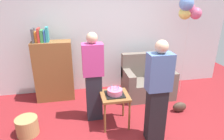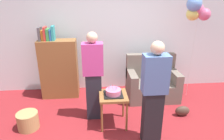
{
  "view_description": "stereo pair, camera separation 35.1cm",
  "coord_description": "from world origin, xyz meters",
  "px_view_note": "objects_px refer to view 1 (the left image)",
  "views": [
    {
      "loc": [
        -0.75,
        -2.51,
        2.21
      ],
      "look_at": [
        -0.13,
        0.71,
        0.95
      ],
      "focal_mm": 31.89,
      "sensor_mm": 36.0,
      "label": 1
    },
    {
      "loc": [
        -0.41,
        -2.56,
        2.21
      ],
      "look_at": [
        -0.13,
        0.71,
        0.95
      ],
      "focal_mm": 31.89,
      "sensor_mm": 36.0,
      "label": 2
    }
  ],
  "objects_px": {
    "birthday_cake": "(115,92)",
    "balloon_bunch": "(188,9)",
    "person_holding_cake": "(158,93)",
    "side_table": "(115,99)",
    "person_blowing_candles": "(93,77)",
    "bookshelf": "(54,70)",
    "handbag": "(179,107)",
    "couch": "(147,81)",
    "wicker_basket": "(27,126)"
  },
  "relations": [
    {
      "from": "handbag",
      "to": "balloon_bunch",
      "type": "bearing_deg",
      "value": 63.79
    },
    {
      "from": "person_holding_cake",
      "to": "handbag",
      "type": "distance_m",
      "value": 1.27
    },
    {
      "from": "handbag",
      "to": "bookshelf",
      "type": "bearing_deg",
      "value": 157.0
    },
    {
      "from": "side_table",
      "to": "handbag",
      "type": "relative_size",
      "value": 2.1
    },
    {
      "from": "person_blowing_candles",
      "to": "handbag",
      "type": "distance_m",
      "value": 1.84
    },
    {
      "from": "couch",
      "to": "person_holding_cake",
      "type": "xyz_separation_m",
      "value": [
        -0.41,
        -1.45,
        0.49
      ]
    },
    {
      "from": "birthday_cake",
      "to": "person_holding_cake",
      "type": "height_order",
      "value": "person_holding_cake"
    },
    {
      "from": "handbag",
      "to": "wicker_basket",
      "type": "bearing_deg",
      "value": -177.08
    },
    {
      "from": "person_blowing_candles",
      "to": "person_holding_cake",
      "type": "height_order",
      "value": "same"
    },
    {
      "from": "side_table",
      "to": "balloon_bunch",
      "type": "bearing_deg",
      "value": 27.94
    },
    {
      "from": "person_blowing_candles",
      "to": "bookshelf",
      "type": "bearing_deg",
      "value": 107.55
    },
    {
      "from": "bookshelf",
      "to": "balloon_bunch",
      "type": "xyz_separation_m",
      "value": [
        2.83,
        -0.27,
        1.23
      ]
    },
    {
      "from": "birthday_cake",
      "to": "wicker_basket",
      "type": "bearing_deg",
      "value": 179.98
    },
    {
      "from": "wicker_basket",
      "to": "bookshelf",
      "type": "bearing_deg",
      "value": 71.9
    },
    {
      "from": "side_table",
      "to": "birthday_cake",
      "type": "xyz_separation_m",
      "value": [
        -0.0,
        -0.0,
        0.14
      ]
    },
    {
      "from": "handbag",
      "to": "couch",
      "type": "bearing_deg",
      "value": 116.43
    },
    {
      "from": "side_table",
      "to": "handbag",
      "type": "xyz_separation_m",
      "value": [
        1.35,
        0.15,
        -0.4
      ]
    },
    {
      "from": "couch",
      "to": "person_holding_cake",
      "type": "distance_m",
      "value": 1.58
    },
    {
      "from": "bookshelf",
      "to": "person_blowing_candles",
      "type": "height_order",
      "value": "person_blowing_candles"
    },
    {
      "from": "side_table",
      "to": "person_blowing_candles",
      "type": "xyz_separation_m",
      "value": [
        -0.33,
        0.26,
        0.33
      ]
    },
    {
      "from": "birthday_cake",
      "to": "bookshelf",
      "type": "bearing_deg",
      "value": 132.84
    },
    {
      "from": "person_blowing_candles",
      "to": "birthday_cake",
      "type": "bearing_deg",
      "value": -59.78
    },
    {
      "from": "bookshelf",
      "to": "couch",
      "type": "bearing_deg",
      "value": -6.73
    },
    {
      "from": "couch",
      "to": "handbag",
      "type": "distance_m",
      "value": 0.92
    },
    {
      "from": "side_table",
      "to": "wicker_basket",
      "type": "bearing_deg",
      "value": 179.98
    },
    {
      "from": "bookshelf",
      "to": "birthday_cake",
      "type": "bearing_deg",
      "value": -47.16
    },
    {
      "from": "couch",
      "to": "balloon_bunch",
      "type": "height_order",
      "value": "balloon_bunch"
    },
    {
      "from": "wicker_basket",
      "to": "balloon_bunch",
      "type": "distance_m",
      "value": 3.79
    },
    {
      "from": "bookshelf",
      "to": "wicker_basket",
      "type": "distance_m",
      "value": 1.36
    },
    {
      "from": "couch",
      "to": "person_blowing_candles",
      "type": "distance_m",
      "value": 1.54
    },
    {
      "from": "handbag",
      "to": "balloon_bunch",
      "type": "distance_m",
      "value": 2.01
    },
    {
      "from": "balloon_bunch",
      "to": "person_blowing_candles",
      "type": "bearing_deg",
      "value": -162.26
    },
    {
      "from": "bookshelf",
      "to": "birthday_cake",
      "type": "distance_m",
      "value": 1.62
    },
    {
      "from": "bookshelf",
      "to": "handbag",
      "type": "bearing_deg",
      "value": -23.0
    },
    {
      "from": "side_table",
      "to": "person_blowing_candles",
      "type": "relative_size",
      "value": 0.36
    },
    {
      "from": "birthday_cake",
      "to": "wicker_basket",
      "type": "xyz_separation_m",
      "value": [
        -1.49,
        0.0,
        -0.49
      ]
    },
    {
      "from": "couch",
      "to": "person_holding_cake",
      "type": "relative_size",
      "value": 0.67
    },
    {
      "from": "side_table",
      "to": "person_blowing_candles",
      "type": "height_order",
      "value": "person_blowing_candles"
    },
    {
      "from": "person_holding_cake",
      "to": "birthday_cake",
      "type": "bearing_deg",
      "value": -26.27
    },
    {
      "from": "couch",
      "to": "bookshelf",
      "type": "relative_size",
      "value": 0.69
    },
    {
      "from": "balloon_bunch",
      "to": "person_holding_cake",
      "type": "bearing_deg",
      "value": -129.85
    },
    {
      "from": "person_holding_cake",
      "to": "balloon_bunch",
      "type": "height_order",
      "value": "balloon_bunch"
    },
    {
      "from": "person_holding_cake",
      "to": "bookshelf",
      "type": "bearing_deg",
      "value": -29.39
    },
    {
      "from": "birthday_cake",
      "to": "balloon_bunch",
      "type": "xyz_separation_m",
      "value": [
        1.73,
        0.92,
        1.27
      ]
    },
    {
      "from": "side_table",
      "to": "person_blowing_candles",
      "type": "bearing_deg",
      "value": 142.23
    },
    {
      "from": "side_table",
      "to": "balloon_bunch",
      "type": "distance_m",
      "value": 2.42
    },
    {
      "from": "side_table",
      "to": "wicker_basket",
      "type": "relative_size",
      "value": 1.64
    },
    {
      "from": "person_blowing_candles",
      "to": "handbag",
      "type": "relative_size",
      "value": 5.82
    },
    {
      "from": "bookshelf",
      "to": "birthday_cake",
      "type": "height_order",
      "value": "bookshelf"
    },
    {
      "from": "couch",
      "to": "person_blowing_candles",
      "type": "bearing_deg",
      "value": -151.99
    }
  ]
}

